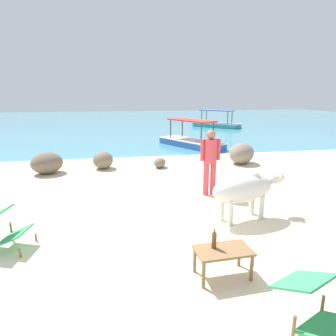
# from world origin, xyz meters

# --- Properties ---
(sand_beach) EXTENTS (18.00, 14.00, 0.04)m
(sand_beach) POSITION_xyz_m (0.00, 0.00, 0.02)
(sand_beach) COLOR beige
(sand_beach) RESTS_ON ground
(water_surface) EXTENTS (60.00, 36.00, 0.03)m
(water_surface) POSITION_xyz_m (0.00, 22.00, 0.00)
(water_surface) COLOR teal
(water_surface) RESTS_ON ground
(cow) EXTENTS (1.76, 0.84, 0.98)m
(cow) POSITION_xyz_m (1.56, 0.58, 0.69)
(cow) COLOR beige
(cow) RESTS_ON sand_beach
(low_bench_table) EXTENTS (0.78, 0.48, 0.41)m
(low_bench_table) POSITION_xyz_m (0.47, -1.17, 0.38)
(low_bench_table) COLOR brown
(low_bench_table) RESTS_ON sand_beach
(bottle) EXTENTS (0.07, 0.07, 0.30)m
(bottle) POSITION_xyz_m (0.36, -1.10, 0.57)
(bottle) COLOR brown
(bottle) RESTS_ON low_bench_table
(deck_chair_near) EXTENTS (0.80, 0.92, 0.68)m
(deck_chair_near) POSITION_xyz_m (1.02, -2.32, 0.42)
(deck_chair_near) COLOR brown
(deck_chair_near) RESTS_ON sand_beach
(deck_chair_far) EXTENTS (0.86, 0.68, 0.68)m
(deck_chair_far) POSITION_xyz_m (-2.72, 0.16, 0.42)
(deck_chair_far) COLOR brown
(deck_chair_far) RESTS_ON sand_beach
(person_standing) EXTENTS (0.51, 0.32, 1.62)m
(person_standing) POSITION_xyz_m (1.34, 2.14, 0.99)
(person_standing) COLOR #CC3D47
(person_standing) RESTS_ON sand_beach
(shore_rock_large) EXTENTS (0.76, 0.85, 0.58)m
(shore_rock_large) POSITION_xyz_m (-1.36, 5.32, 0.33)
(shore_rock_large) COLOR #756651
(shore_rock_large) RESTS_ON sand_beach
(shore_rock_medium) EXTENTS (1.31, 1.29, 0.67)m
(shore_rock_medium) POSITION_xyz_m (-3.07, 4.98, 0.38)
(shore_rock_medium) COLOR #6B5B4C
(shore_rock_medium) RESTS_ON sand_beach
(shore_rock_small) EXTENTS (1.34, 1.38, 0.74)m
(shore_rock_small) POSITION_xyz_m (3.54, 5.20, 0.41)
(shore_rock_small) COLOR gray
(shore_rock_small) RESTS_ON sand_beach
(shore_rock_flat) EXTENTS (0.57, 0.65, 0.33)m
(shore_rock_flat) POSITION_xyz_m (0.54, 5.12, 0.21)
(shore_rock_flat) COLOR #756651
(shore_rock_flat) RESTS_ON sand_beach
(boat_blue) EXTENTS (2.76, 3.78, 1.29)m
(boat_blue) POSITION_xyz_m (2.66, 9.10, 0.29)
(boat_blue) COLOR #3866B7
(boat_blue) RESTS_ON water_surface
(boat_teal) EXTENTS (3.39, 3.43, 1.29)m
(boat_teal) POSITION_xyz_m (6.73, 17.09, 0.29)
(boat_teal) COLOR teal
(boat_teal) RESTS_ON water_surface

